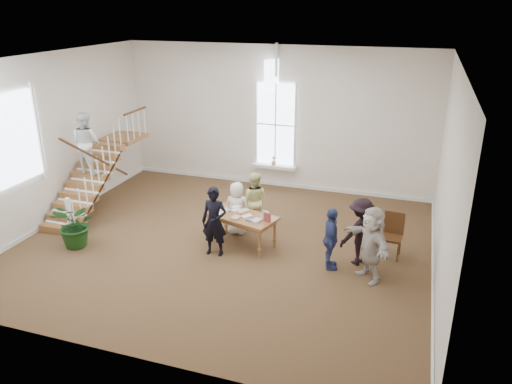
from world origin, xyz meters
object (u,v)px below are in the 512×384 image
(police_officer, at_px, (214,222))
(floor_plant, at_px, (76,225))
(woman_cluster_c, at_px, (371,244))
(elderly_woman, at_px, (237,208))
(person_yellow, at_px, (254,200))
(woman_cluster_a, at_px, (331,239))
(library_table, at_px, (241,218))
(woman_cluster_b, at_px, (361,232))
(side_chair, at_px, (393,232))

(police_officer, height_order, floor_plant, police_officer)
(floor_plant, bearing_deg, woman_cluster_c, 5.79)
(elderly_woman, xyz_separation_m, woman_cluster_c, (3.54, -1.27, 0.15))
(person_yellow, height_order, woman_cluster_a, person_yellow)
(library_table, xyz_separation_m, woman_cluster_c, (3.21, -0.67, 0.13))
(person_yellow, relative_size, woman_cluster_a, 1.06)
(police_officer, bearing_deg, woman_cluster_a, 1.06)
(person_yellow, height_order, woman_cluster_b, woman_cluster_b)
(woman_cluster_a, relative_size, woman_cluster_c, 0.86)
(woman_cluster_c, relative_size, floor_plant, 1.44)
(police_officer, distance_m, person_yellow, 1.80)
(library_table, xyz_separation_m, woman_cluster_b, (2.91, -0.02, 0.08))
(person_yellow, xyz_separation_m, floor_plant, (-3.78, -2.48, -0.18))
(woman_cluster_c, relative_size, side_chair, 1.56)
(woman_cluster_a, distance_m, floor_plant, 6.19)
(police_officer, xyz_separation_m, elderly_woman, (0.10, 1.25, -0.15))
(elderly_woman, height_order, side_chair, elderly_woman)
(police_officer, distance_m, woman_cluster_c, 3.64)
(elderly_woman, relative_size, woman_cluster_b, 0.88)
(woman_cluster_b, bearing_deg, floor_plant, -33.75)
(woman_cluster_a, bearing_deg, person_yellow, 43.18)
(library_table, relative_size, floor_plant, 1.59)
(woman_cluster_b, relative_size, floor_plant, 1.36)
(library_table, distance_m, woman_cluster_b, 2.91)
(elderly_woman, bearing_deg, library_table, 118.15)
(woman_cluster_c, xyz_separation_m, side_chair, (0.39, 1.28, -0.24))
(elderly_woman, distance_m, woman_cluster_a, 2.85)
(person_yellow, distance_m, woman_cluster_b, 3.15)
(woman_cluster_c, height_order, side_chair, woman_cluster_c)
(person_yellow, distance_m, woman_cluster_c, 3.69)
(woman_cluster_c, bearing_deg, woman_cluster_b, 166.57)
(person_yellow, distance_m, floor_plant, 4.52)
(floor_plant, bearing_deg, side_chair, 15.02)
(elderly_woman, relative_size, side_chair, 1.29)
(police_officer, xyz_separation_m, person_yellow, (0.40, 1.75, -0.07))
(elderly_woman, distance_m, floor_plant, 4.00)
(woman_cluster_b, distance_m, floor_plant, 6.86)
(side_chair, bearing_deg, woman_cluster_c, -102.17)
(woman_cluster_b, height_order, woman_cluster_c, woman_cluster_c)
(library_table, relative_size, woman_cluster_a, 1.28)
(woman_cluster_c, distance_m, side_chair, 1.35)
(police_officer, height_order, person_yellow, police_officer)
(woman_cluster_b, xyz_separation_m, woman_cluster_c, (0.30, -0.65, 0.05))
(police_officer, distance_m, floor_plant, 3.46)
(side_chair, bearing_deg, police_officer, -157.93)
(floor_plant, bearing_deg, elderly_woman, 29.63)
(police_officer, bearing_deg, person_yellow, 74.36)
(floor_plant, xyz_separation_m, side_chair, (7.41, 1.99, 0.02))
(elderly_woman, bearing_deg, woman_cluster_c, 159.53)
(library_table, distance_m, side_chair, 3.65)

